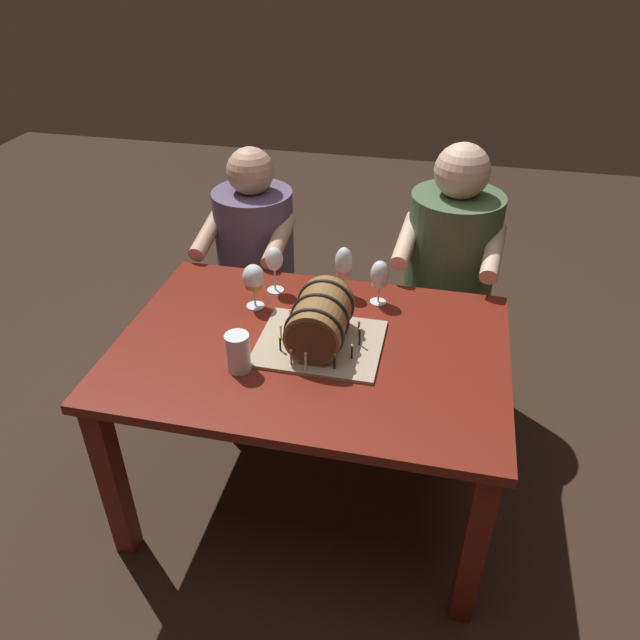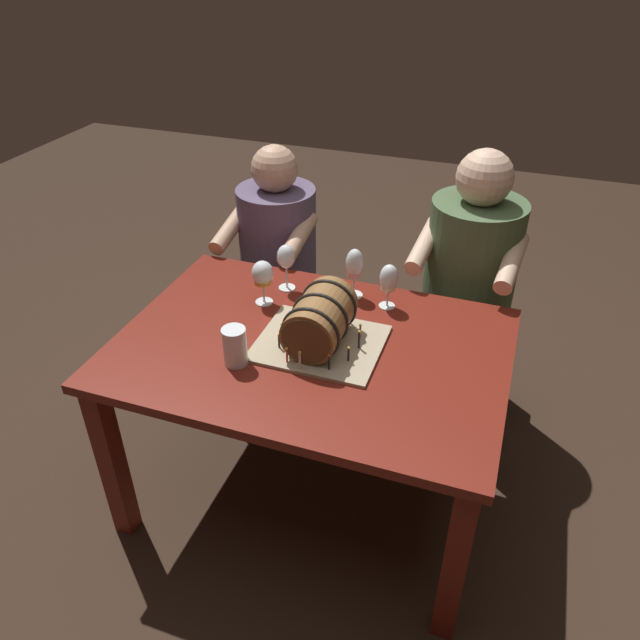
{
  "view_description": "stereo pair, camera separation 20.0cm",
  "coord_description": "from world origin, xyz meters",
  "px_view_note": "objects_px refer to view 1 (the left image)",
  "views": [
    {
      "loc": [
        0.39,
        -1.62,
        1.93
      ],
      "look_at": [
        0.03,
        0.01,
        0.82
      ],
      "focal_mm": 34.39,
      "sensor_mm": 36.0,
      "label": 1
    },
    {
      "loc": [
        0.58,
        -1.56,
        1.93
      ],
      "look_at": [
        0.03,
        0.01,
        0.82
      ],
      "focal_mm": 34.39,
      "sensor_mm": 36.0,
      "label": 2
    }
  ],
  "objects_px": {
    "wine_glass_amber": "(254,279)",
    "person_seated_right": "(447,286)",
    "dining_table": "(311,369)",
    "wine_glass_rose": "(344,264)",
    "barrel_cake": "(320,323)",
    "person_seated_left": "(257,275)",
    "wine_glass_empty": "(274,260)",
    "wine_glass_white": "(380,276)",
    "beer_pint": "(238,354)"
  },
  "relations": [
    {
      "from": "wine_glass_amber",
      "to": "person_seated_right",
      "type": "distance_m",
      "value": 0.92
    },
    {
      "from": "dining_table",
      "to": "wine_glass_rose",
      "type": "distance_m",
      "value": 0.42
    },
    {
      "from": "barrel_cake",
      "to": "person_seated_left",
      "type": "distance_m",
      "value": 0.91
    },
    {
      "from": "barrel_cake",
      "to": "wine_glass_amber",
      "type": "xyz_separation_m",
      "value": [
        -0.28,
        0.18,
        0.03
      ]
    },
    {
      "from": "barrel_cake",
      "to": "wine_glass_empty",
      "type": "relative_size",
      "value": 2.24
    },
    {
      "from": "dining_table",
      "to": "wine_glass_amber",
      "type": "distance_m",
      "value": 0.39
    },
    {
      "from": "dining_table",
      "to": "wine_glass_empty",
      "type": "height_order",
      "value": "wine_glass_empty"
    },
    {
      "from": "wine_glass_white",
      "to": "person_seated_left",
      "type": "height_order",
      "value": "person_seated_left"
    },
    {
      "from": "barrel_cake",
      "to": "wine_glass_white",
      "type": "relative_size",
      "value": 2.38
    },
    {
      "from": "wine_glass_empty",
      "to": "person_seated_left",
      "type": "bearing_deg",
      "value": 117.42
    },
    {
      "from": "person_seated_right",
      "to": "wine_glass_white",
      "type": "bearing_deg",
      "value": -120.59
    },
    {
      "from": "person_seated_right",
      "to": "beer_pint",
      "type": "bearing_deg",
      "value": -124.4
    },
    {
      "from": "wine_glass_white",
      "to": "beer_pint",
      "type": "distance_m",
      "value": 0.62
    },
    {
      "from": "wine_glass_white",
      "to": "person_seated_left",
      "type": "bearing_deg",
      "value": 145.59
    },
    {
      "from": "beer_pint",
      "to": "person_seated_right",
      "type": "bearing_deg",
      "value": 55.6
    },
    {
      "from": "dining_table",
      "to": "wine_glass_white",
      "type": "relative_size",
      "value": 7.54
    },
    {
      "from": "wine_glass_amber",
      "to": "wine_glass_rose",
      "type": "height_order",
      "value": "wine_glass_rose"
    },
    {
      "from": "wine_glass_rose",
      "to": "person_seated_left",
      "type": "relative_size",
      "value": 0.17
    },
    {
      "from": "barrel_cake",
      "to": "beer_pint",
      "type": "distance_m",
      "value": 0.29
    },
    {
      "from": "wine_glass_amber",
      "to": "person_seated_right",
      "type": "height_order",
      "value": "person_seated_right"
    },
    {
      "from": "beer_pint",
      "to": "person_seated_right",
      "type": "height_order",
      "value": "person_seated_right"
    },
    {
      "from": "dining_table",
      "to": "wine_glass_white",
      "type": "bearing_deg",
      "value": 59.95
    },
    {
      "from": "wine_glass_amber",
      "to": "wine_glass_empty",
      "type": "bearing_deg",
      "value": 71.66
    },
    {
      "from": "wine_glass_rose",
      "to": "wine_glass_amber",
      "type": "bearing_deg",
      "value": -152.13
    },
    {
      "from": "wine_glass_amber",
      "to": "wine_glass_empty",
      "type": "height_order",
      "value": "wine_glass_empty"
    },
    {
      "from": "wine_glass_amber",
      "to": "person_seated_right",
      "type": "relative_size",
      "value": 0.14
    },
    {
      "from": "dining_table",
      "to": "barrel_cake",
      "type": "height_order",
      "value": "barrel_cake"
    },
    {
      "from": "dining_table",
      "to": "barrel_cake",
      "type": "xyz_separation_m",
      "value": [
        0.03,
        0.01,
        0.19
      ]
    },
    {
      "from": "wine_glass_white",
      "to": "wine_glass_empty",
      "type": "xyz_separation_m",
      "value": [
        -0.4,
        -0.0,
        0.02
      ]
    },
    {
      "from": "wine_glass_rose",
      "to": "wine_glass_empty",
      "type": "bearing_deg",
      "value": -172.58
    },
    {
      "from": "wine_glass_empty",
      "to": "wine_glass_amber",
      "type": "bearing_deg",
      "value": -108.34
    },
    {
      "from": "beer_pint",
      "to": "barrel_cake",
      "type": "bearing_deg",
      "value": 39.33
    },
    {
      "from": "person_seated_left",
      "to": "wine_glass_empty",
      "type": "bearing_deg",
      "value": -62.58
    },
    {
      "from": "wine_glass_white",
      "to": "person_seated_left",
      "type": "distance_m",
      "value": 0.81
    },
    {
      "from": "wine_glass_rose",
      "to": "wine_glass_empty",
      "type": "xyz_separation_m",
      "value": [
        -0.26,
        -0.03,
        0.0
      ]
    },
    {
      "from": "wine_glass_amber",
      "to": "beer_pint",
      "type": "bearing_deg",
      "value": -80.32
    },
    {
      "from": "person_seated_left",
      "to": "person_seated_right",
      "type": "distance_m",
      "value": 0.87
    },
    {
      "from": "dining_table",
      "to": "wine_glass_amber",
      "type": "relative_size",
      "value": 7.6
    },
    {
      "from": "wine_glass_amber",
      "to": "beer_pint",
      "type": "relative_size",
      "value": 1.32
    },
    {
      "from": "dining_table",
      "to": "person_seated_left",
      "type": "bearing_deg",
      "value": 120.39
    },
    {
      "from": "barrel_cake",
      "to": "wine_glass_empty",
      "type": "xyz_separation_m",
      "value": [
        -0.24,
        0.31,
        0.04
      ]
    },
    {
      "from": "dining_table",
      "to": "wine_glass_white",
      "type": "xyz_separation_m",
      "value": [
        0.18,
        0.32,
        0.22
      ]
    },
    {
      "from": "wine_glass_amber",
      "to": "person_seated_left",
      "type": "relative_size",
      "value": 0.15
    },
    {
      "from": "wine_glass_white",
      "to": "wine_glass_rose",
      "type": "relative_size",
      "value": 0.89
    },
    {
      "from": "dining_table",
      "to": "beer_pint",
      "type": "bearing_deg",
      "value": -137.79
    },
    {
      "from": "wine_glass_empty",
      "to": "beer_pint",
      "type": "height_order",
      "value": "wine_glass_empty"
    },
    {
      "from": "beer_pint",
      "to": "person_seated_right",
      "type": "xyz_separation_m",
      "value": [
        0.62,
        0.91,
        -0.2
      ]
    },
    {
      "from": "dining_table",
      "to": "wine_glass_empty",
      "type": "bearing_deg",
      "value": 124.1
    },
    {
      "from": "wine_glass_white",
      "to": "person_seated_right",
      "type": "xyz_separation_m",
      "value": [
        0.25,
        0.42,
        -0.25
      ]
    },
    {
      "from": "wine_glass_amber",
      "to": "beer_pint",
      "type": "height_order",
      "value": "wine_glass_amber"
    }
  ]
}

